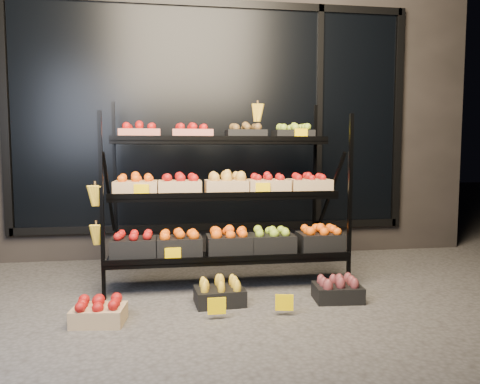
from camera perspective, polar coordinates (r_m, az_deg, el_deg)
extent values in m
plane|color=#514F4C|center=(3.82, -0.72, -13.09)|extent=(24.00, 24.00, 0.00)
cube|color=#2D2826|center=(6.23, -4.18, 10.26)|extent=(6.00, 2.00, 3.50)
cube|color=black|center=(5.21, -3.24, 9.07)|extent=(4.20, 0.04, 2.40)
cube|color=black|center=(5.24, -3.15, -4.23)|extent=(4.30, 0.06, 0.08)
cube|color=black|center=(5.40, -3.28, 21.99)|extent=(4.30, 0.06, 0.08)
cube|color=black|center=(5.41, -26.76, 8.37)|extent=(0.08, 0.06, 2.50)
cube|color=black|center=(5.81, 18.65, 8.40)|extent=(0.08, 0.06, 2.50)
cube|color=black|center=(5.44, 9.63, 8.84)|extent=(0.06, 0.06, 2.50)
cylinder|color=black|center=(5.52, 13.10, 3.53)|extent=(0.02, 0.02, 0.25)
cube|color=black|center=(3.83, -16.50, -1.73)|extent=(0.03, 0.03, 1.50)
cube|color=black|center=(4.09, 13.25, -1.22)|extent=(0.03, 0.03, 1.50)
cube|color=black|center=(4.78, -14.99, 0.61)|extent=(0.03, 0.03, 1.66)
cube|color=black|center=(5.00, 9.09, 0.91)|extent=(0.03, 0.03, 1.66)
cube|color=black|center=(4.08, -1.43, -8.02)|extent=(2.05, 0.42, 0.03)
cube|color=black|center=(3.88, -1.04, -8.19)|extent=(2.05, 0.02, 0.05)
cube|color=black|center=(4.29, -1.96, -0.59)|extent=(2.05, 0.40, 0.03)
cube|color=black|center=(4.10, -1.64, -0.37)|extent=(2.05, 0.02, 0.05)
cube|color=black|center=(4.57, -2.44, 6.03)|extent=(2.05, 0.40, 0.03)
cube|color=black|center=(4.38, -2.16, 6.53)|extent=(2.05, 0.02, 0.05)
cube|color=tan|center=(4.55, -12.09, 6.81)|extent=(0.38, 0.28, 0.11)
ellipsoid|color=#B90D14|center=(4.55, -12.11, 7.88)|extent=(0.32, 0.24, 0.07)
cube|color=tan|center=(4.55, -5.82, 6.90)|extent=(0.38, 0.28, 0.11)
ellipsoid|color=#B90D14|center=(4.55, -5.83, 7.97)|extent=(0.32, 0.24, 0.07)
cube|color=black|center=(4.60, 0.70, 6.90)|extent=(0.38, 0.28, 0.11)
ellipsoid|color=brown|center=(4.61, 0.70, 7.96)|extent=(0.32, 0.24, 0.07)
cube|color=black|center=(4.71, 6.45, 6.83)|extent=(0.38, 0.28, 0.11)
ellipsoid|color=#9CBD2F|center=(4.71, 6.46, 7.87)|extent=(0.32, 0.24, 0.07)
cube|color=tan|center=(4.26, -12.59, 0.39)|extent=(0.38, 0.28, 0.14)
ellipsoid|color=#FA610D|center=(4.25, -12.61, 1.73)|extent=(0.32, 0.24, 0.07)
cube|color=tan|center=(4.25, -7.35, 0.46)|extent=(0.38, 0.28, 0.14)
ellipsoid|color=#B90D14|center=(4.25, -7.36, 1.81)|extent=(0.32, 0.24, 0.07)
cube|color=tan|center=(4.29, -1.69, 0.54)|extent=(0.38, 0.28, 0.14)
ellipsoid|color=gold|center=(4.28, -1.69, 1.87)|extent=(0.32, 0.24, 0.07)
cube|color=tan|center=(4.35, 3.41, 0.60)|extent=(0.38, 0.28, 0.14)
ellipsoid|color=#B90D14|center=(4.34, 3.42, 1.92)|extent=(0.32, 0.24, 0.07)
cube|color=tan|center=(4.45, 8.44, 0.66)|extent=(0.38, 0.28, 0.14)
ellipsoid|color=#B90D14|center=(4.45, 8.46, 1.95)|extent=(0.32, 0.24, 0.07)
cube|color=black|center=(4.03, -12.78, -6.77)|extent=(0.38, 0.28, 0.18)
ellipsoid|color=#B90D14|center=(4.01, -12.81, -5.10)|extent=(0.32, 0.24, 0.07)
cube|color=black|center=(4.03, -7.42, -6.71)|extent=(0.38, 0.28, 0.18)
ellipsoid|color=#FA610D|center=(4.00, -7.44, -5.03)|extent=(0.32, 0.24, 0.07)
cube|color=black|center=(4.06, -1.32, -6.57)|extent=(0.38, 0.28, 0.18)
ellipsoid|color=#FA610D|center=(4.04, -1.33, -4.91)|extent=(0.32, 0.24, 0.07)
cube|color=black|center=(4.12, 3.91, -6.40)|extent=(0.38, 0.28, 0.18)
ellipsoid|color=#9CBD2F|center=(4.10, 3.92, -4.75)|extent=(0.32, 0.24, 0.07)
cube|color=black|center=(4.24, 9.71, -6.14)|extent=(0.38, 0.28, 0.18)
ellipsoid|color=#FA610D|center=(4.22, 9.73, -4.54)|extent=(0.32, 0.24, 0.07)
ellipsoid|color=yellow|center=(3.84, -17.27, 0.89)|extent=(0.14, 0.08, 0.22)
ellipsoid|color=yellow|center=(3.87, -17.15, -3.70)|extent=(0.14, 0.08, 0.22)
ellipsoid|color=yellow|center=(4.54, 2.16, 10.77)|extent=(0.14, 0.08, 0.22)
cube|color=#FFCD00|center=(4.11, -11.94, 0.09)|extent=(0.13, 0.01, 0.12)
cube|color=#FFCD00|center=(4.19, 2.81, 0.29)|extent=(0.13, 0.01, 0.12)
cube|color=#FFCD00|center=(4.57, 7.46, 6.93)|extent=(0.13, 0.01, 0.12)
cube|color=#FFCD00|center=(3.88, -8.18, -7.61)|extent=(0.13, 0.01, 0.12)
cube|color=#FFCD00|center=(3.40, -2.85, -14.35)|extent=(0.13, 0.01, 0.12)
cube|color=#FFCD00|center=(3.48, 5.42, -13.89)|extent=(0.13, 0.01, 0.12)
cube|color=tan|center=(3.47, -16.82, -14.18)|extent=(0.38, 0.30, 0.12)
ellipsoid|color=#B90D14|center=(3.44, -16.86, -12.77)|extent=(0.32, 0.25, 0.07)
cube|color=black|center=(3.71, -2.50, -12.57)|extent=(0.40, 0.30, 0.13)
ellipsoid|color=yellow|center=(3.69, -2.51, -11.18)|extent=(0.33, 0.26, 0.07)
cube|color=black|center=(3.88, 11.81, -11.93)|extent=(0.39, 0.30, 0.13)
ellipsoid|color=brown|center=(3.85, 11.84, -10.60)|extent=(0.33, 0.25, 0.07)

